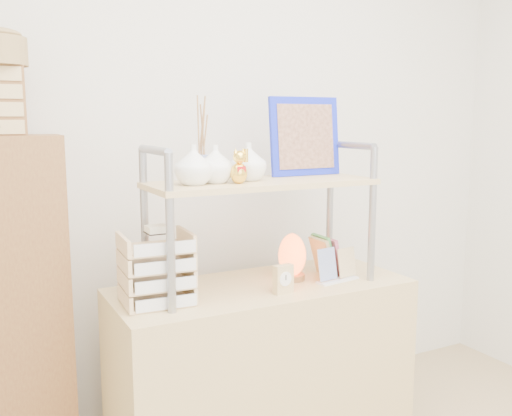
{
  "coord_description": "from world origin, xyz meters",
  "views": [
    {
      "loc": [
        -1.04,
        -0.76,
        1.41
      ],
      "look_at": [
        -0.03,
        1.2,
        1.06
      ],
      "focal_mm": 40.0,
      "sensor_mm": 36.0,
      "label": 1
    }
  ],
  "objects": [
    {
      "name": "desk",
      "position": [
        0.0,
        1.2,
        0.38
      ],
      "size": [
        1.2,
        0.5,
        0.75
      ],
      "primitive_type": "cube",
      "color": "tan",
      "rests_on": "ground"
    },
    {
      "name": "hutch",
      "position": [
        -0.04,
        1.21,
        1.19
      ],
      "size": [
        0.9,
        0.34,
        0.75
      ],
      "color": "#8F919C",
      "rests_on": "desk"
    },
    {
      "name": "letter_tray",
      "position": [
        -0.44,
        1.17,
        0.86
      ],
      "size": [
        0.25,
        0.23,
        0.29
      ],
      "color": "#D5B380",
      "rests_on": "desk"
    },
    {
      "name": "salt_lamp",
      "position": [
        0.15,
        1.21,
        0.85
      ],
      "size": [
        0.13,
        0.12,
        0.19
      ],
      "color": "brown",
      "rests_on": "desk"
    },
    {
      "name": "room_shell",
      "position": [
        0.0,
        0.39,
        1.69
      ],
      "size": [
        3.42,
        3.41,
        2.61
      ],
      "color": "silver",
      "rests_on": "ground"
    },
    {
      "name": "postcard_stand",
      "position": [
        0.3,
        1.11,
        0.79
      ],
      "size": [
        0.2,
        0.08,
        0.14
      ],
      "color": "white",
      "rests_on": "desk"
    },
    {
      "name": "desk_clock",
      "position": [
        0.02,
        1.06,
        0.81
      ],
      "size": [
        0.08,
        0.05,
        0.11
      ],
      "color": "tan",
      "rests_on": "desk"
    },
    {
      "name": "cabinet",
      "position": [
        -0.92,
        1.57,
        0.68
      ],
      "size": [
        0.46,
        0.25,
        1.35
      ],
      "primitive_type": "cube",
      "rotation": [
        0.0,
        0.0,
        -0.03
      ],
      "color": "brown",
      "rests_on": "ground"
    }
  ]
}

